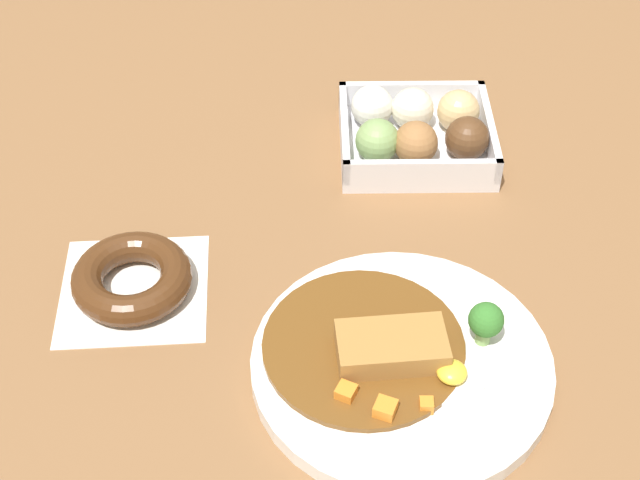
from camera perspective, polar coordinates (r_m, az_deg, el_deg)
ground_plane at (r=0.96m, az=0.45°, el=-0.78°), size 1.60×1.60×0.00m
curry_plate at (r=0.85m, az=4.84°, el=-7.41°), size 0.27×0.27×0.06m
donut_box at (r=1.08m, az=5.94°, el=6.68°), size 0.17×0.16×0.06m
chocolate_ring_donut at (r=0.93m, az=-11.45°, el=-2.35°), size 0.15×0.15×0.03m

